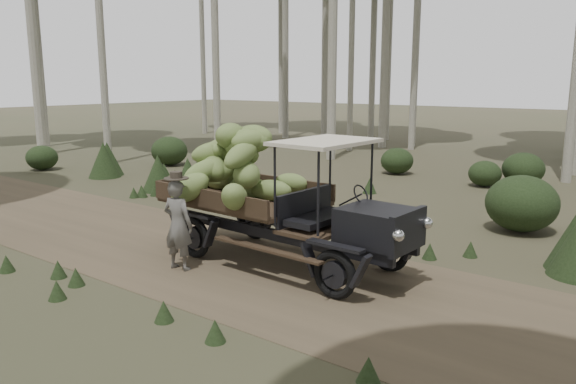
# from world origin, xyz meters

# --- Properties ---
(ground) EXTENTS (120.00, 120.00, 0.00)m
(ground) POSITION_xyz_m (0.00, 0.00, 0.00)
(ground) COLOR #473D2B
(ground) RESTS_ON ground
(dirt_track) EXTENTS (70.00, 4.00, 0.01)m
(dirt_track) POSITION_xyz_m (0.00, 0.00, 0.00)
(dirt_track) COLOR brown
(dirt_track) RESTS_ON ground
(banana_truck) EXTENTS (5.05, 2.47, 2.50)m
(banana_truck) POSITION_xyz_m (0.51, 0.49, 1.41)
(banana_truck) COLOR black
(banana_truck) RESTS_ON ground
(farmer) EXTENTS (0.62, 0.48, 1.71)m
(farmer) POSITION_xyz_m (-0.20, -0.83, 0.81)
(farmer) COLOR #595651
(farmer) RESTS_ON ground
(undergrowth) EXTENTS (25.34, 21.04, 1.33)m
(undergrowth) POSITION_xyz_m (-2.35, 1.94, 0.54)
(undergrowth) COLOR #233319
(undergrowth) RESTS_ON ground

